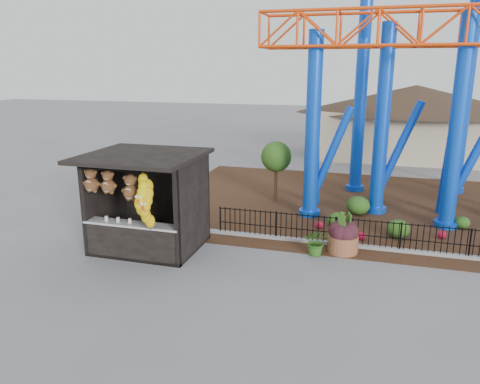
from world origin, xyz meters
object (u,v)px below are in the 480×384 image
(prize_booth, at_px, (144,204))
(roller_coaster, at_px, (418,47))
(terracotta_planter, at_px, (343,244))
(potted_plant, at_px, (316,242))

(prize_booth, xyz_separation_m, roller_coaster, (8.11, 7.33, 4.91))
(prize_booth, relative_size, roller_coaster, 0.32)
(prize_booth, relative_size, terracotta_planter, 3.65)
(prize_booth, bearing_deg, terracotta_planter, 14.66)
(terracotta_planter, bearing_deg, potted_plant, -150.62)
(terracotta_planter, bearing_deg, roller_coaster, 70.33)
(terracotta_planter, relative_size, potted_plant, 1.10)
(terracotta_planter, xyz_separation_m, potted_plant, (-0.78, -0.44, 0.15))
(prize_booth, distance_m, terracotta_planter, 6.38)
(roller_coaster, bearing_deg, terracotta_planter, -109.67)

